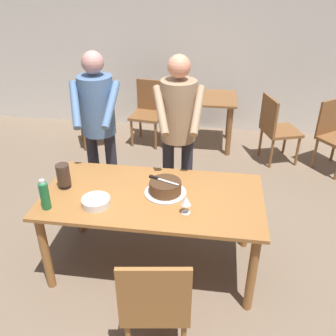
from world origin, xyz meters
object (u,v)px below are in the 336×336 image
Objects in this scene: wine_glass_near at (186,201)px; chair_near_side at (155,301)px; plate_stack at (96,202)px; hurricane_lamp at (64,176)px; background_chair_3 at (336,133)px; water_bottle at (45,195)px; background_chair_0 at (276,127)px; background_chair_1 at (99,112)px; background_table at (200,108)px; person_cutting_cake at (178,127)px; background_chair_2 at (149,110)px; cake_knife at (158,179)px; main_dining_table at (153,205)px; person_standing_beside at (98,121)px; cake_on_platter at (165,188)px.

wine_glass_near is 0.16× the size of chair_near_side.
hurricane_lamp is at bearing 147.74° from plate_stack.
chair_near_side is 1.00× the size of background_chair_3.
wine_glass_near is at bearing -126.56° from background_chair_3.
water_bottle is 0.28× the size of background_chair_0.
background_table is at bearing 6.16° from background_chair_1.
person_cutting_cake reaches higher than background_chair_1.
background_chair_3 is at bearing -10.89° from background_chair_2.
cake_knife is at bearing 133.79° from wine_glass_near.
cake_knife is 0.15× the size of person_cutting_cake.
hurricane_lamp is (-0.34, 0.21, 0.08)m from plate_stack.
background_chair_2 is (-0.52, 2.56, -0.16)m from main_dining_table.
person_standing_beside reaches higher than background_chair_2.
cake_knife reaches higher than background_table.
water_bottle reaches higher than plate_stack.
water_bottle is 0.28× the size of background_chair_3.
hurricane_lamp is 0.23× the size of background_chair_2.
background_chair_2 is (0.12, 1.88, -0.58)m from person_standing_beside.
cake_on_platter is 2.36× the size of wine_glass_near.
background_chair_1 is (-1.37, 3.19, 0.00)m from chair_near_side.
background_chair_0 is at bearing 69.93° from chair_near_side.
person_cutting_cake reaches higher than hurricane_lamp.
person_cutting_cake is 2.25m from background_chair_1.
background_table is 1.09m from background_chair_0.
background_table is (-0.06, 2.73, -0.28)m from wine_glass_near.
background_chair_1 is (-0.47, 2.36, -0.37)m from hurricane_lamp.
hurricane_lamp reaches higher than cake_on_platter.
background_chair_1 is at bearing 119.34° from cake_on_platter.
cake_on_platter is 0.34× the size of background_table.
person_cutting_cake is at bearing -2.25° from person_standing_beside.
background_table is at bearing 87.06° from cake_on_platter.
background_chair_2 is at bearing 84.99° from hurricane_lamp.
person_standing_beside is at bearing 117.90° from chair_near_side.
chair_near_side is (0.57, -0.62, -0.29)m from plate_stack.
background_chair_1 and background_chair_3 have the same top height.
cake_knife is 0.63m from person_cutting_cake.
hurricane_lamp reaches higher than plate_stack.
chair_near_side is at bearing -66.74° from background_chair_1.
water_bottle is at bearing -165.90° from plate_stack.
cake_knife is 0.93m from person_standing_beside.
cake_on_platter is at bearing -92.94° from background_table.
background_table is (0.99, 2.81, -0.29)m from water_bottle.
water_bottle is at bearing -109.43° from background_table.
person_standing_beside is 3.02m from background_chair_3.
cake_knife is 0.97m from chair_near_side.
cake_knife is at bearing -99.13° from person_cutting_cake.
plate_stack is (-0.44, -0.26, -0.09)m from cake_knife.
background_chair_2 is 1.00× the size of background_chair_3.
background_chair_3 is (3.19, -0.29, 0.00)m from background_chair_1.
hurricane_lamp is (-1.03, 0.22, 0.00)m from wine_glass_near.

